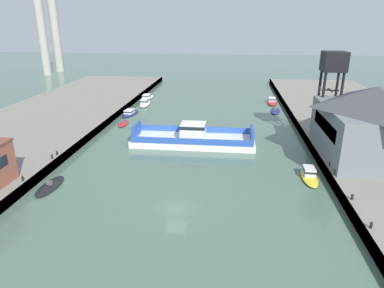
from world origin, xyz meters
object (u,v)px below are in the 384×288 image
at_px(moored_boat_upstream_a, 275,111).
at_px(smokestack_distant_a, 55,31).
at_px(moored_boat_mid_right, 123,123).
at_px(moored_boat_upstream_b, 145,103).
at_px(warehouse_shed, 373,122).
at_px(moored_boat_far_right, 272,101).
at_px(moored_boat_near_left, 147,97).
at_px(smokestack_distant_b, 41,26).
at_px(moored_boat_mid_left, 130,113).
at_px(crane_tower, 333,69).
at_px(moored_boat_near_right, 309,175).
at_px(moored_boat_far_left, 50,186).
at_px(chain_ferry, 193,138).

height_order(moored_boat_upstream_a, smokestack_distant_a, smokestack_distant_a).
bearing_deg(smokestack_distant_a, moored_boat_mid_right, -55.70).
xyz_separation_m(moored_boat_upstream_b, warehouse_shed, (43.17, -34.05, 5.96)).
bearing_deg(moored_boat_upstream_a, moored_boat_far_right, 88.89).
bearing_deg(moored_boat_near_left, smokestack_distant_a, 135.23).
distance_m(smokestack_distant_a, smokestack_distant_b, 11.00).
xyz_separation_m(moored_boat_mid_left, crane_tower, (40.08, -15.21, 12.60)).
distance_m(moored_boat_far_right, crane_tower, 33.99).
relative_size(warehouse_shed, smokestack_distant_b, 0.50).
bearing_deg(moored_boat_far_right, warehouse_shed, -75.99).
bearing_deg(moored_boat_mid_left, warehouse_shed, -28.64).
distance_m(moored_boat_upstream_b, smokestack_distant_b, 73.25).
distance_m(moored_boat_near_left, warehouse_shed, 61.52).
height_order(moored_boat_upstream_a, smokestack_distant_b, smokestack_distant_b).
distance_m(moored_boat_far_right, warehouse_shed, 41.66).
bearing_deg(moored_boat_upstream_a, crane_tower, -74.62).
height_order(moored_boat_upstream_b, smokestack_distant_a, smokestack_distant_a).
height_order(moored_boat_mid_right, smokestack_distant_b, smokestack_distant_b).
relative_size(moored_boat_near_right, moored_boat_far_right, 0.86).
xyz_separation_m(moored_boat_far_left, moored_boat_upstream_b, (0.93, 47.46, 0.40)).
relative_size(warehouse_shed, smokestack_distant_a, 0.56).
bearing_deg(moored_boat_far_right, moored_boat_upstream_a, -91.11).
height_order(moored_boat_near_right, smokestack_distant_a, smokestack_distant_a).
height_order(moored_boat_mid_right, moored_boat_upstream_b, moored_boat_upstream_b).
bearing_deg(moored_boat_upstream_a, smokestack_distant_b, 149.10).
xyz_separation_m(chain_ferry, moored_boat_upstream_a, (17.14, 25.23, -0.93)).
bearing_deg(moored_boat_near_left, smokestack_distant_b, 142.03).
bearing_deg(moored_boat_far_right, moored_boat_far_left, -122.58).
xyz_separation_m(moored_boat_near_left, moored_boat_near_right, (34.72, -48.70, 0.10)).
distance_m(moored_boat_near_left, smokestack_distant_a, 73.88).
height_order(moored_boat_upstream_b, warehouse_shed, warehouse_shed).
height_order(chain_ferry, moored_boat_upstream_b, chain_ferry).
xyz_separation_m(moored_boat_upstream_b, crane_tower, (39.02, -25.11, 12.45)).
bearing_deg(moored_boat_far_right, moored_boat_mid_right, -144.51).
relative_size(chain_ferry, crane_tower, 1.48).
bearing_deg(chain_ferry, moored_boat_near_left, 115.22).
xyz_separation_m(moored_boat_upstream_b, smokestack_distant_a, (-52.45, 58.73, 16.27)).
relative_size(chain_ferry, smokestack_distant_a, 0.68).
xyz_separation_m(moored_boat_far_right, moored_boat_upstream_a, (-0.18, -9.20, -0.34)).
relative_size(moored_boat_mid_left, smokestack_distant_a, 0.24).
bearing_deg(warehouse_shed, moored_boat_mid_left, 151.36).
bearing_deg(moored_boat_far_left, warehouse_shed, 16.91).
xyz_separation_m(chain_ferry, smokestack_distant_b, (-68.28, 76.36, 17.56)).
relative_size(chain_ferry, moored_boat_upstream_a, 3.13).
height_order(chain_ferry, moored_boat_mid_left, chain_ferry).
xyz_separation_m(moored_boat_far_left, smokestack_distant_b, (-51.47, 95.34, 18.47)).
height_order(moored_boat_near_right, moored_boat_far_right, moored_boat_near_right).
xyz_separation_m(moored_boat_near_right, moored_boat_mid_left, (-34.47, 30.80, -0.08)).
bearing_deg(moored_boat_near_left, moored_boat_upstream_b, -80.72).
distance_m(chain_ferry, moored_boat_upstream_b, 32.61).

